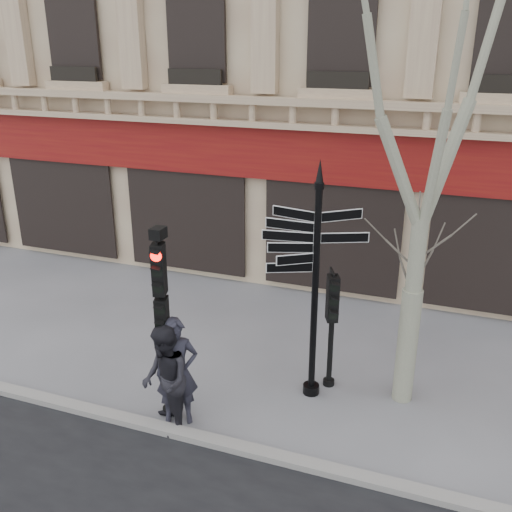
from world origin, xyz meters
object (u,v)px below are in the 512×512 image
(traffic_signal_secondary, at_px, (332,310))
(pedestrian_b, at_px, (165,381))
(pedestrian_a, at_px, (177,372))
(fingerpost, at_px, (317,244))
(traffic_signal_main, at_px, (162,302))
(plane_tree, at_px, (438,59))

(traffic_signal_secondary, height_order, pedestrian_b, traffic_signal_secondary)
(traffic_signal_secondary, relative_size, pedestrian_a, 1.16)
(fingerpost, xyz_separation_m, pedestrian_a, (-1.93, -1.58, -1.99))
(fingerpost, xyz_separation_m, traffic_signal_main, (-2.19, -1.46, -0.78))
(fingerpost, distance_m, plane_tree, 3.39)
(pedestrian_a, bearing_deg, traffic_signal_secondary, 12.30)
(fingerpost, height_order, traffic_signal_main, fingerpost)
(traffic_signal_main, bearing_deg, pedestrian_a, -41.46)
(fingerpost, distance_m, pedestrian_a, 3.19)
(traffic_signal_main, height_order, plane_tree, plane_tree)
(pedestrian_a, xyz_separation_m, pedestrian_b, (-0.07, -0.28, -0.02))
(traffic_signal_main, xyz_separation_m, plane_tree, (3.81, 1.87, 3.73))
(fingerpost, xyz_separation_m, pedestrian_b, (-2.00, -1.86, -2.01))
(fingerpost, height_order, pedestrian_b, fingerpost)
(traffic_signal_main, height_order, pedestrian_a, traffic_signal_main)
(traffic_signal_main, bearing_deg, fingerpost, 16.77)
(plane_tree, bearing_deg, pedestrian_b, -147.81)
(traffic_signal_main, distance_m, pedestrian_a, 1.24)
(traffic_signal_secondary, height_order, pedestrian_a, traffic_signal_secondary)
(plane_tree, height_order, pedestrian_b, plane_tree)
(traffic_signal_main, bearing_deg, plane_tree, 9.32)
(traffic_signal_secondary, xyz_separation_m, pedestrian_b, (-2.25, -2.24, -0.63))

